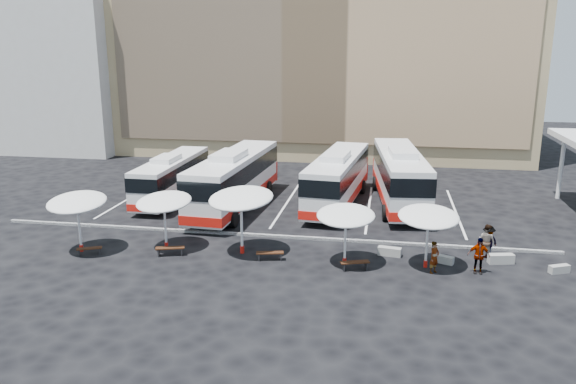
% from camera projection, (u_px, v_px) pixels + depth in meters
% --- Properties ---
extents(ground, '(120.00, 120.00, 0.00)m').
position_uv_depth(ground, '(263.00, 239.00, 33.50)').
color(ground, black).
rests_on(ground, ground).
extents(sandstone_building, '(42.00, 18.25, 29.60)m').
position_uv_depth(sandstone_building, '(325.00, 32.00, 60.69)').
color(sandstone_building, tan).
rests_on(sandstone_building, ground).
extents(apartment_block, '(14.00, 14.00, 18.00)m').
position_uv_depth(apartment_block, '(72.00, 66.00, 62.63)').
color(apartment_block, beige).
rests_on(apartment_block, ground).
extents(curb_divider, '(34.00, 0.25, 0.15)m').
position_uv_depth(curb_divider, '(265.00, 235.00, 33.96)').
color(curb_divider, black).
rests_on(curb_divider, ground).
extents(bay_lines, '(24.15, 12.00, 0.01)m').
position_uv_depth(bay_lines, '(286.00, 203.00, 41.13)').
color(bay_lines, white).
rests_on(bay_lines, ground).
extents(bus_0, '(2.54, 10.82, 3.43)m').
position_uv_depth(bus_0, '(172.00, 176.00, 42.02)').
color(bus_0, white).
rests_on(bus_0, ground).
extents(bus_1, '(3.66, 13.41, 4.21)m').
position_uv_depth(bus_1, '(235.00, 178.00, 39.65)').
color(bus_1, white).
rests_on(bus_1, ground).
extents(bus_2, '(3.89, 12.71, 3.97)m').
position_uv_depth(bus_2, '(338.00, 177.00, 40.46)').
color(bus_2, white).
rests_on(bus_2, ground).
extents(bus_3, '(4.15, 13.47, 4.21)m').
position_uv_depth(bus_3, '(400.00, 175.00, 40.67)').
color(bus_3, white).
rests_on(bus_3, ground).
extents(sunshade_0, '(3.51, 3.54, 3.36)m').
position_uv_depth(sunshade_0, '(77.00, 202.00, 30.84)').
color(sunshade_0, white).
rests_on(sunshade_0, ground).
extents(sunshade_1, '(3.61, 3.65, 3.24)m').
position_uv_depth(sunshade_1, '(164.00, 202.00, 31.34)').
color(sunshade_1, white).
rests_on(sunshade_1, ground).
extents(sunshade_2, '(4.50, 4.53, 3.71)m').
position_uv_depth(sunshade_2, '(241.00, 199.00, 30.50)').
color(sunshade_2, white).
rests_on(sunshade_2, ground).
extents(sunshade_3, '(3.05, 3.09, 3.17)m').
position_uv_depth(sunshade_3, '(346.00, 216.00, 29.00)').
color(sunshade_3, white).
rests_on(sunshade_3, ground).
extents(sunshade_4, '(3.37, 3.41, 3.24)m').
position_uv_depth(sunshade_4, '(429.00, 217.00, 28.60)').
color(sunshade_4, white).
rests_on(sunshade_4, ground).
extents(wood_bench_0, '(1.37, 0.86, 0.41)m').
position_uv_depth(wood_bench_0, '(89.00, 249.00, 30.93)').
color(wood_bench_0, black).
rests_on(wood_bench_0, ground).
extents(wood_bench_1, '(1.62, 0.86, 0.48)m').
position_uv_depth(wood_bench_1, '(170.00, 249.00, 30.81)').
color(wood_bench_1, black).
rests_on(wood_bench_1, ground).
extents(wood_bench_2, '(1.53, 0.71, 0.45)m').
position_uv_depth(wood_bench_2, '(270.00, 254.00, 30.16)').
color(wood_bench_2, black).
rests_on(wood_bench_2, ground).
extents(wood_bench_3, '(1.55, 0.86, 0.46)m').
position_uv_depth(wood_bench_3, '(355.00, 264.00, 28.83)').
color(wood_bench_3, black).
rests_on(wood_bench_3, ground).
extents(conc_bench_0, '(1.31, 0.62, 0.47)m').
position_uv_depth(conc_bench_0, '(390.00, 251.00, 30.85)').
color(conc_bench_0, gray).
rests_on(conc_bench_0, ground).
extents(conc_bench_1, '(1.16, 0.78, 0.41)m').
position_uv_depth(conc_bench_1, '(443.00, 259.00, 29.80)').
color(conc_bench_1, gray).
rests_on(conc_bench_1, ground).
extents(conc_bench_2, '(1.40, 0.74, 0.50)m').
position_uv_depth(conc_bench_2, '(501.00, 259.00, 29.77)').
color(conc_bench_2, gray).
rests_on(conc_bench_2, ground).
extents(conc_bench_3, '(1.12, 0.77, 0.40)m').
position_uv_depth(conc_bench_3, '(559.00, 269.00, 28.52)').
color(conc_bench_3, gray).
rests_on(conc_bench_3, ground).
extents(passenger_0, '(0.70, 0.72, 1.67)m').
position_uv_depth(passenger_0, '(434.00, 257.00, 28.35)').
color(passenger_0, black).
rests_on(passenger_0, ground).
extents(passenger_1, '(1.17, 1.15, 1.90)m').
position_uv_depth(passenger_1, '(487.00, 241.00, 30.37)').
color(passenger_1, black).
rests_on(passenger_1, ground).
extents(passenger_2, '(1.12, 0.49, 1.88)m').
position_uv_depth(passenger_2, '(479.00, 255.00, 28.31)').
color(passenger_2, black).
rests_on(passenger_2, ground).
extents(passenger_3, '(1.34, 1.17, 1.80)m').
position_uv_depth(passenger_3, '(488.00, 241.00, 30.48)').
color(passenger_3, black).
rests_on(passenger_3, ground).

